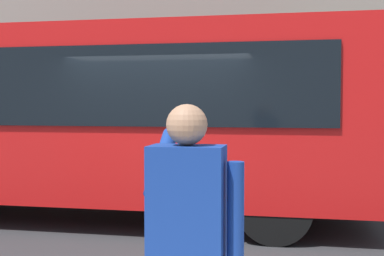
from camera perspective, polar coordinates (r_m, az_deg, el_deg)
The scene contains 3 objects.
ground_plane at distance 7.52m, azimuth -3.08°, elevation -11.56°, with size 60.00×60.00×0.00m, color #2B2B2D.
red_bus at distance 8.44m, azimuth -11.35°, elevation 1.50°, with size 9.05×2.54×3.08m.
pedestrian_photographer at distance 2.77m, azimuth -0.47°, elevation -12.10°, with size 0.53×0.52×1.70m.
Camera 1 is at (-1.80, 7.06, 1.85)m, focal length 47.48 mm.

